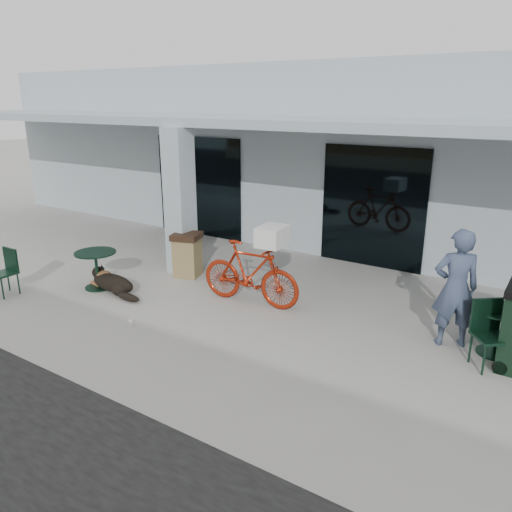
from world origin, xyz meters
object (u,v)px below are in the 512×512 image
Objects in this scene: bicycle at (250,273)px; cafe_chair_near at (4,273)px; cafe_table_far at (497,332)px; trash_receptacle at (187,255)px; dog at (113,282)px; cafe_chair_far_a at (492,336)px; person at (456,288)px; cafe_table_near at (97,270)px.

cafe_chair_near is at bearing 113.45° from bicycle.
cafe_table_far is 0.82× the size of trash_receptacle.
cafe_table_far reaches higher than dog.
cafe_chair_far_a is (6.74, 0.91, 0.29)m from dog.
cafe_table_far is (6.75, 1.41, 0.16)m from dog.
person is (6.11, 1.36, 0.73)m from dog.
cafe_chair_near is (-1.62, -1.26, 0.25)m from dog.
dog is at bearing 106.34° from bicycle.
bicycle is at bearing 139.00° from cafe_chair_far_a.
dog is at bearing 148.04° from cafe_chair_far_a.
dog is 1.29× the size of trash_receptacle.
person is at bearing -1.79° from trash_receptacle.
cafe_chair_near is at bearing 154.93° from cafe_chair_far_a.
cafe_chair_far_a reaches higher than cafe_table_near.
cafe_table_near is (-0.42, -0.02, 0.18)m from dog.
cafe_table_far is 0.52m from cafe_chair_far_a.
dog is 0.46m from cafe_table_near.
person is (7.72, 2.63, 0.48)m from cafe_chair_near.
cafe_table_far is at bearing -1.16° from trash_receptacle.
dog is at bearing -111.93° from trash_receptacle.
bicycle is 4.79m from cafe_chair_near.
person is at bearing -175.78° from cafe_table_far.
cafe_table_far is 0.86m from person.
bicycle reaches higher than trash_receptacle.
cafe_chair_near is at bearing -133.96° from cafe_table_near.
trash_receptacle is (2.24, 2.80, 0.02)m from cafe_chair_near.
cafe_table_far is 0.79× the size of cafe_chair_far_a.
cafe_chair_near is 0.96× the size of trash_receptacle.
dog is 6.30m from person.
dog is at bearing -15.63° from person.
dog is (-2.60, -1.01, -0.39)m from bicycle.
trash_receptacle reaches higher than cafe_table_far.
person is (-0.63, 0.45, 0.44)m from cafe_chair_far_a.
cafe_table_near reaches higher than dog.
cafe_chair_near is 0.49× the size of person.
cafe_table_near is 0.44× the size of person.
person reaches higher than dog.
bicycle is 3.54m from person.
dog is 1.68m from trash_receptacle.
cafe_table_far is at bearing 16.47° from cafe_chair_near.
cafe_chair_far_a is at bearing 116.16° from person.
person is at bearing 104.73° from cafe_chair_far_a.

